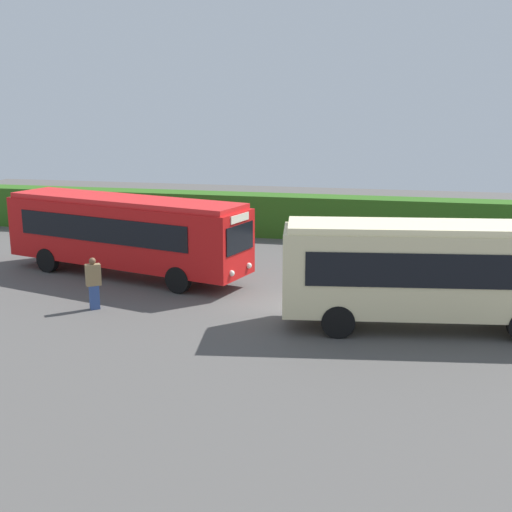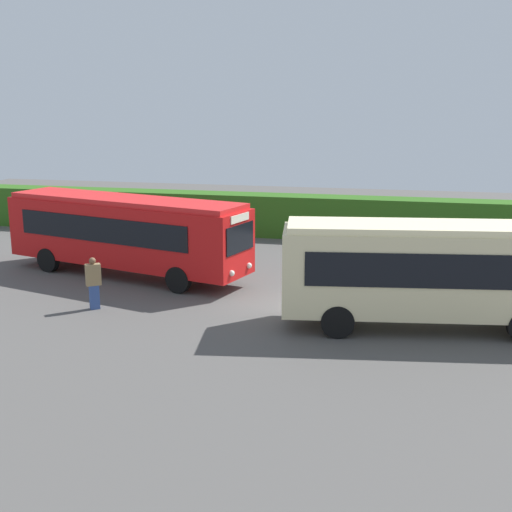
% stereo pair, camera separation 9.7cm
% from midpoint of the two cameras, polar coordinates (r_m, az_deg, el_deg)
% --- Properties ---
extents(ground_plane, '(64.00, 64.00, 0.00)m').
position_cam_midpoint_polar(ground_plane, '(22.97, 3.98, -4.30)').
color(ground_plane, '#514F4C').
extents(bus_red, '(10.72, 5.05, 3.18)m').
position_cam_midpoint_polar(bus_red, '(26.93, -11.26, 2.10)').
color(bus_red, red).
rests_on(bus_red, ground_plane).
extents(bus_cream, '(9.04, 3.56, 3.29)m').
position_cam_midpoint_polar(bus_cream, '(20.87, 14.35, -1.11)').
color(bus_cream, beige).
rests_on(bus_cream, ground_plane).
extents(person_left, '(0.51, 0.52, 1.80)m').
position_cam_midpoint_polar(person_left, '(30.73, -13.35, 1.67)').
color(person_left, silver).
rests_on(person_left, ground_plane).
extents(person_center, '(0.55, 0.50, 1.79)m').
position_cam_midpoint_polar(person_center, '(23.01, -13.88, -2.20)').
color(person_center, '#334C8C').
rests_on(person_center, ground_plane).
extents(person_right, '(0.44, 0.49, 1.69)m').
position_cam_midpoint_polar(person_right, '(24.45, 12.08, -1.32)').
color(person_right, maroon).
rests_on(person_right, ground_plane).
extents(person_far, '(0.37, 0.52, 1.67)m').
position_cam_midpoint_polar(person_far, '(25.38, 13.47, -0.90)').
color(person_far, '#4C6B47').
rests_on(person_far, ground_plane).
extents(hedge_row, '(44.00, 1.65, 2.15)m').
position_cam_midpoint_polar(hedge_row, '(34.14, 7.04, 3.28)').
color(hedge_row, '#2C5E19').
rests_on(hedge_row, ground_plane).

